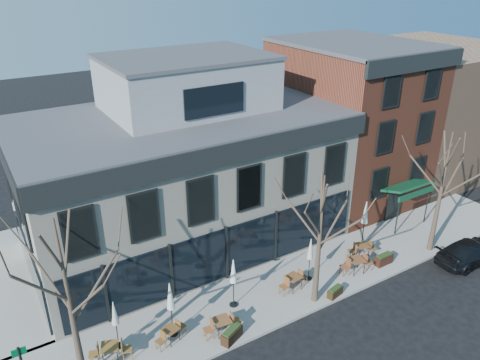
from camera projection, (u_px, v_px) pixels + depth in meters
ground at (226, 281)px, 25.72m from camera, size 120.00×120.00×0.00m
sidewalk_front at (297, 282)px, 25.57m from camera, size 33.50×4.70×0.15m
corner_building at (183, 171)px, 27.68m from camera, size 18.39×10.39×11.10m
red_brick_building at (348, 121)px, 33.36m from camera, size 8.20×11.78×11.18m
bg_building at (427, 106)px, 39.17m from camera, size 12.00×12.00×10.00m
tree_corner at (71, 307)px, 17.42m from camera, size 3.93×3.98×7.92m
tree_mid at (320, 240)px, 22.54m from camera, size 3.50×3.55×7.04m
tree_right at (441, 192)px, 26.72m from camera, size 3.72×3.77×7.48m
parked_sedan at (471, 252)px, 27.15m from camera, size 4.76×2.14×1.36m
cafe_set_0 at (110, 351)px, 20.21m from camera, size 1.92×1.09×0.99m
cafe_set_1 at (171, 333)px, 21.27m from camera, size 1.72×0.92×0.88m
cafe_set_2 at (222, 325)px, 21.70m from camera, size 1.90×0.82×0.98m
cafe_set_3 at (293, 281)px, 24.67m from camera, size 1.89×0.83×0.98m
cafe_set_4 at (356, 264)px, 26.03m from camera, size 2.04×0.95×1.04m
cafe_set_5 at (362, 249)px, 27.48m from camera, size 1.84×0.95×0.94m
umbrella_0 at (115, 315)px, 20.41m from camera, size 0.40×0.40×2.51m
umbrella_1 at (170, 299)px, 21.00m from camera, size 0.47×0.47×2.91m
umbrella_2 at (233, 274)px, 22.88m from camera, size 0.44×0.44×2.76m
umbrella_3 at (310, 251)px, 24.91m from camera, size 0.41×0.41×2.58m
umbrella_4 at (365, 215)px, 27.86m from camera, size 0.48×0.48×3.01m
planter_1 at (232, 334)px, 21.39m from camera, size 1.23×0.88×0.64m
planter_2 at (335, 292)px, 24.26m from camera, size 0.99×0.56×0.52m
planter_3 at (384, 259)px, 26.84m from camera, size 1.13×0.46×0.63m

